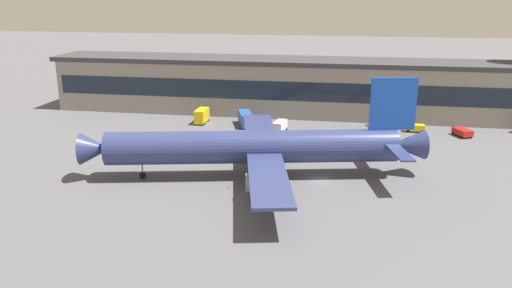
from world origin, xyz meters
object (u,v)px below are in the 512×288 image
airliner (257,147)px  stair_truck (202,115)px  belt_loader (381,130)px  pushback_tractor (463,132)px  traffic_cone_0 (229,187)px  crew_van (280,126)px  fuel_truck (246,118)px  follow_me_car (414,128)px

airliner → stair_truck: airliner is taller
airliner → belt_loader: 40.40m
airliner → pushback_tractor: bearing=39.3°
belt_loader → airliner: bearing=-126.0°
pushback_tractor → stair_truck: bearing=178.4°
belt_loader → traffic_cone_0: 47.65m
pushback_tractor → traffic_cone_0: (-45.90, -41.18, -0.75)m
stair_truck → belt_loader: stair_truck is taller
crew_van → belt_loader: bearing=2.4°
traffic_cone_0 → fuel_truck: bearing=97.3°
pushback_tractor → belt_loader: belt_loader is taller
fuel_truck → follow_me_car: bearing=1.8°
airliner → follow_me_car: bearing=49.2°
fuel_truck → belt_loader: 32.78m
follow_me_car → stair_truck: 52.26m
follow_me_car → pushback_tractor: size_ratio=0.82×
airliner → follow_me_car: size_ratio=13.68×
fuel_truck → stair_truck: stair_truck is taller
traffic_cone_0 → airliner: bearing=60.8°
airliner → traffic_cone_0: bearing=-119.2°
crew_van → traffic_cone_0: size_ratio=9.20×
airliner → follow_me_car: 48.64m
fuel_truck → belt_loader: bearing=-5.0°
airliner → traffic_cone_0: airliner is taller
crew_van → stair_truck: bearing=166.8°
follow_me_car → crew_van: crew_van is taller
airliner → pushback_tractor: (42.23, 34.60, -4.56)m
belt_loader → traffic_cone_0: belt_loader is taller
fuel_truck → airliner: bearing=-75.6°
follow_me_car → traffic_cone_0: follow_me_car is taller
pushback_tractor → belt_loader: size_ratio=0.84×
airliner → crew_van: 31.81m
follow_me_car → stair_truck: bearing=-179.7°
crew_van → follow_me_car: bearing=9.2°
airliner → fuel_truck: (-9.07, 35.35, -3.73)m
airliner → crew_van: airliner is taller
follow_me_car → pushback_tractor: follow_me_car is taller
fuel_truck → pushback_tractor: (51.31, -0.75, -0.83)m
fuel_truck → pushback_tractor: bearing=-0.8°
belt_loader → traffic_cone_0: (-27.25, -39.08, -0.85)m
pushback_tractor → crew_van: bearing=-175.8°
airliner → belt_loader: (23.58, 32.50, -4.46)m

